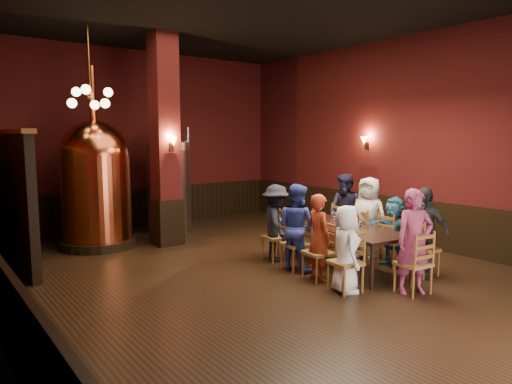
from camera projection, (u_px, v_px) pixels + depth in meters
room at (255, 143)px, 7.71m from camera, size 10.00×10.02×4.50m
wainscot_right at (394, 219)px, 10.31m from camera, size 0.08×9.90×1.00m
wainscot_back at (140, 208)px, 11.85m from camera, size 7.90×0.08×1.00m
column at (165, 141)px, 9.75m from camera, size 0.58×0.58×4.50m
partition at (13, 199)px, 8.45m from camera, size 0.22×3.50×2.40m
pendant_cluster at (90, 98)px, 8.82m from camera, size 0.90×0.90×1.70m
sconce_wall at (367, 143)px, 10.69m from camera, size 0.20×0.20×0.36m
sconce_column at (171, 144)px, 9.51m from camera, size 0.20×0.20×0.36m
dining_table at (346, 230)px, 8.17m from camera, size 1.31×2.51×0.75m
chair_0 at (345, 262)px, 6.92m from camera, size 0.52×0.52×0.92m
person_0 at (346, 249)px, 6.90m from camera, size 0.69×0.78×1.33m
chair_1 at (319, 252)px, 7.50m from camera, size 0.52×0.52×0.92m
person_1 at (319, 237)px, 7.47m from camera, size 0.44×0.58×1.43m
chair_2 at (296, 244)px, 8.07m from camera, size 0.52×0.52×0.92m
person_2 at (296, 227)px, 8.03m from camera, size 0.53×0.81×1.53m
chair_3 at (276, 237)px, 8.65m from camera, size 0.52×0.52×0.92m
person_3 at (276, 223)px, 8.62m from camera, size 0.90×1.08×1.46m
chair_4 at (423, 249)px, 7.75m from camera, size 0.52×0.52×0.92m
person_4 at (424, 231)px, 7.71m from camera, size 0.46×0.92×1.52m
chair_5 at (393, 241)px, 8.33m from camera, size 0.52×0.52×0.92m
person_5 at (394, 231)px, 8.31m from camera, size 0.44×1.20×1.28m
chair_6 at (368, 234)px, 8.90m from camera, size 0.52×0.52×0.92m
person_6 at (368, 217)px, 8.86m from camera, size 0.65×0.86×1.57m
chair_7 at (345, 228)px, 9.48m from camera, size 0.52×0.52×0.92m
person_7 at (346, 212)px, 9.44m from camera, size 0.42×0.79×1.59m
chair_8 at (413, 263)px, 6.86m from camera, size 0.52×0.52×0.92m
person_8 at (414, 242)px, 6.82m from camera, size 0.69×0.60×1.59m
copper_kettle at (96, 182)px, 9.65m from camera, size 1.64×1.64×3.79m
steel_vessel at (169, 180)px, 11.15m from camera, size 1.39×1.39×2.56m
rose_vase at (317, 209)px, 8.83m from camera, size 0.19×0.19×0.31m
wine_glass_0 at (321, 220)px, 8.31m from camera, size 0.07×0.07×0.17m
wine_glass_1 at (339, 220)px, 8.34m from camera, size 0.07×0.07×0.17m
wine_glass_2 at (359, 230)px, 7.47m from camera, size 0.07×0.07×0.17m
wine_glass_3 at (334, 218)px, 8.52m from camera, size 0.07×0.07×0.17m
wine_glass_4 at (360, 226)px, 7.76m from camera, size 0.07×0.07×0.17m
wine_glass_5 at (332, 214)px, 8.98m from camera, size 0.07×0.07×0.17m
wine_glass_6 at (375, 230)px, 7.48m from camera, size 0.07×0.07×0.17m
wine_glass_7 at (391, 231)px, 7.40m from camera, size 0.07×0.07×0.17m
wine_glass_8 at (344, 220)px, 8.35m from camera, size 0.07×0.07×0.17m
wine_glass_9 at (335, 224)px, 7.93m from camera, size 0.07×0.07×0.17m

